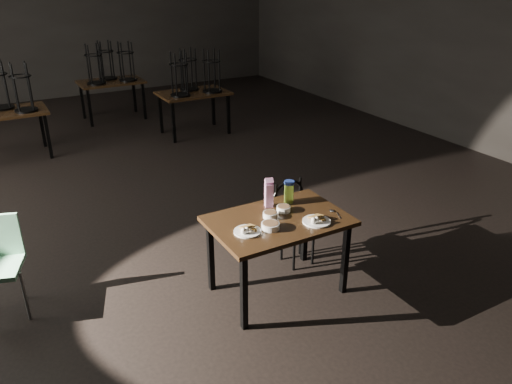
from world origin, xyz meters
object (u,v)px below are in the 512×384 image
bentwood_chair (294,215)px  juice_carton (269,193)px  main_table (278,227)px  water_bottle (289,191)px

bentwood_chair → juice_carton: bearing=-165.9°
main_table → juice_carton: juice_carton is taller
juice_carton → bentwood_chair: (0.37, 0.13, -0.38)m
main_table → water_bottle: bearing=42.6°
main_table → juice_carton: (0.05, 0.26, 0.21)m
juice_carton → bentwood_chair: size_ratio=0.33×
juice_carton → bentwood_chair: bearing=19.0°
main_table → juice_carton: 0.34m
bentwood_chair → main_table: bearing=-142.9°
bentwood_chair → water_bottle: bearing=-143.9°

